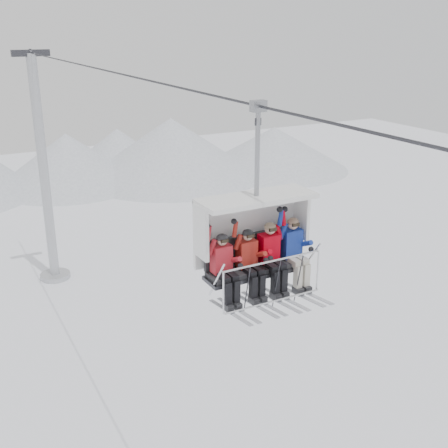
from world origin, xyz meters
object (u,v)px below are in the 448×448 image
skier_center_left (250,261)px  lift_tower_right (46,188)px  skier_center_right (271,255)px  chairlift_carrier (253,232)px  skier_far_right (294,250)px  skier_far_left (224,266)px

skier_center_left → lift_tower_right: bearing=89.4°
skier_center_right → skier_center_left: bearing=-179.3°
lift_tower_right → skier_center_left: size_ratio=7.99×
lift_tower_right → chairlift_carrier: bearing=-90.0°
skier_center_right → skier_far_right: (0.57, 0.00, 0.01)m
chairlift_carrier → skier_far_left: bearing=-159.7°
lift_tower_right → skier_center_right: lift_tower_right is taller
lift_tower_right → skier_far_left: 24.00m
lift_tower_right → chairlift_carrier: (0.00, -23.26, 4.91)m
skier_center_left → skier_center_right: 0.53m
lift_tower_right → skier_center_right: (0.29, -23.57, 4.44)m
chairlift_carrier → skier_far_right: (0.86, -0.30, -0.47)m
skier_far_left → skier_center_left: (0.59, -0.00, -0.00)m
skier_far_right → skier_center_left: bearing=-179.6°
skier_far_left → skier_center_right: size_ratio=1.00×
lift_tower_right → skier_far_right: size_ratio=7.99×
lift_tower_right → skier_center_right: size_ratio=7.99×
skier_far_left → skier_far_right: bearing=0.2°
skier_center_right → skier_far_right: skier_far_right is taller
lift_tower_right → skier_far_left: (-0.84, -23.57, 4.42)m
skier_far_left → skier_center_left: 0.59m
skier_far_left → skier_center_left: size_ratio=1.00×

